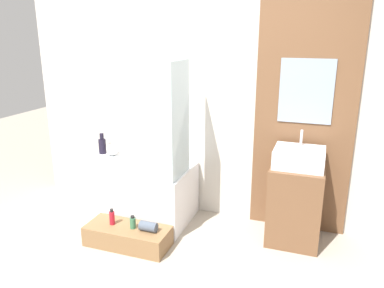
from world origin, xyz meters
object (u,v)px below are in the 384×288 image
at_px(bathtub, 134,191).
at_px(bottle_soap_primary, 112,217).
at_px(sink, 299,157).
at_px(bottle_soap_secondary, 133,223).
at_px(wooden_step_bench, 128,236).
at_px(vase_round_light, 113,150).
at_px(vase_tall_dark, 102,145).

relative_size(bathtub, bottle_soap_primary, 7.91).
height_order(sink, bottle_soap_secondary, sink).
relative_size(wooden_step_bench, bottle_soap_primary, 5.08).
bearing_deg(wooden_step_bench, bottle_soap_primary, 180.00).
relative_size(wooden_step_bench, bottle_soap_secondary, 6.34).
height_order(wooden_step_bench, vase_round_light, vase_round_light).
height_order(wooden_step_bench, bottle_soap_primary, bottle_soap_primary).
bearing_deg(sink, bottle_soap_primary, -158.60).
distance_m(vase_round_light, bottle_soap_secondary, 1.09).
bearing_deg(vase_round_light, sink, -4.19).
relative_size(sink, vase_round_light, 3.24).
bearing_deg(bathtub, bottle_soap_secondary, -62.86).
bearing_deg(bottle_soap_primary, bottle_soap_secondary, 0.00).
bearing_deg(sink, bathtub, -177.22).
distance_m(wooden_step_bench, vase_round_light, 1.12).
bearing_deg(vase_tall_dark, bottle_soap_secondary, -44.97).
bearing_deg(wooden_step_bench, bathtub, 112.01).
bearing_deg(wooden_step_bench, vase_tall_dark, 132.84).
xyz_separation_m(sink, bottle_soap_primary, (-1.60, -0.63, -0.57)).
distance_m(bathtub, bottle_soap_secondary, 0.62).
bearing_deg(bottle_soap_secondary, sink, 24.40).
distance_m(bathtub, sink, 1.75).
bearing_deg(wooden_step_bench, vase_round_light, 127.46).
relative_size(vase_tall_dark, bottle_soap_primary, 1.53).
xyz_separation_m(vase_tall_dark, bottle_soap_primary, (0.59, -0.80, -0.42)).
bearing_deg(sink, bottle_soap_secondary, -155.60).
bearing_deg(bottle_soap_secondary, bottle_soap_primary, 180.00).
bearing_deg(wooden_step_bench, bottle_soap_secondary, 0.00).
relative_size(vase_tall_dark, bottle_soap_secondary, 1.91).
distance_m(wooden_step_bench, vase_tall_dark, 1.24).
height_order(wooden_step_bench, sink, sink).
xyz_separation_m(vase_round_light, bottle_soap_primary, (0.44, -0.78, -0.39)).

